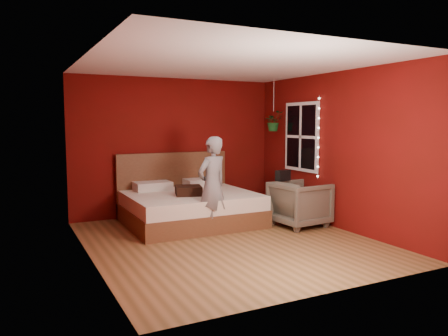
# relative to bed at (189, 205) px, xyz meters

# --- Properties ---
(floor) EXTENTS (4.50, 4.50, 0.00)m
(floor) POSITION_rel_bed_xyz_m (0.09, -1.38, -0.31)
(floor) COLOR olive
(floor) RESTS_ON ground
(room_walls) EXTENTS (4.04, 4.54, 2.62)m
(room_walls) POSITION_rel_bed_xyz_m (0.09, -1.38, 1.37)
(room_walls) COLOR #670B0A
(room_walls) RESTS_ON ground
(window) EXTENTS (0.05, 0.97, 1.27)m
(window) POSITION_rel_bed_xyz_m (2.06, -0.48, 1.19)
(window) COLOR white
(window) RESTS_ON room_walls
(fairy_lights) EXTENTS (0.04, 0.04, 1.45)m
(fairy_lights) POSITION_rel_bed_xyz_m (2.03, -1.00, 1.19)
(fairy_lights) COLOR silver
(fairy_lights) RESTS_ON room_walls
(bed) EXTENTS (2.17, 1.85, 1.19)m
(bed) POSITION_rel_bed_xyz_m (0.00, 0.00, 0.00)
(bed) COLOR brown
(bed) RESTS_ON ground
(person) EXTENTS (0.66, 0.54, 1.55)m
(person) POSITION_rel_bed_xyz_m (0.05, -0.88, 0.46)
(person) COLOR gray
(person) RESTS_ON ground
(armchair) EXTENTS (0.91, 0.89, 0.77)m
(armchair) POSITION_rel_bed_xyz_m (1.61, -1.08, 0.07)
(armchair) COLOR #5E594A
(armchair) RESTS_ON ground
(handbag) EXTENTS (0.27, 0.17, 0.18)m
(handbag) POSITION_rel_bed_xyz_m (1.40, -0.86, 0.55)
(handbag) COLOR black
(handbag) RESTS_ON armchair
(throw_pillow) EXTENTS (0.53, 0.53, 0.15)m
(throw_pillow) POSITION_rel_bed_xyz_m (-0.10, -0.26, 0.31)
(throw_pillow) COLOR black
(throw_pillow) RESTS_ON bed
(hanging_plant) EXTENTS (0.39, 0.35, 1.01)m
(hanging_plant) POSITION_rel_bed_xyz_m (1.88, 0.19, 1.48)
(hanging_plant) COLOR silver
(hanging_plant) RESTS_ON room_walls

